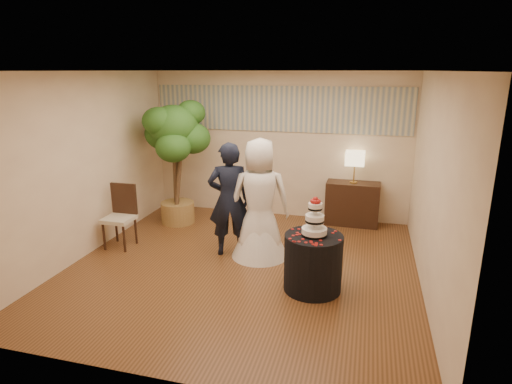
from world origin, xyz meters
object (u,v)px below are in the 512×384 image
(cake_table, at_px, (313,263))
(groom, at_px, (229,200))
(table_lamp, at_px, (354,167))
(bride, at_px, (260,199))
(ficus_tree, at_px, (175,162))
(wedding_cake, at_px, (315,216))
(side_chair, at_px, (119,217))
(console, at_px, (352,204))

(cake_table, bearing_deg, groom, 149.89)
(table_lamp, bearing_deg, bride, -125.82)
(cake_table, distance_m, table_lamp, 2.80)
(cake_table, height_order, ficus_tree, ficus_tree)
(bride, bearing_deg, groom, -10.27)
(groom, distance_m, bride, 0.48)
(groom, xyz_separation_m, wedding_cake, (1.42, -0.82, 0.13))
(table_lamp, height_order, side_chair, table_lamp)
(table_lamp, height_order, ficus_tree, ficus_tree)
(console, bearing_deg, ficus_tree, -166.13)
(console, distance_m, table_lamp, 0.69)
(wedding_cake, height_order, ficus_tree, ficus_tree)
(side_chair, bearing_deg, groom, 5.95)
(wedding_cake, bearing_deg, side_chair, 169.22)
(bride, bearing_deg, wedding_cake, 123.39)
(groom, height_order, table_lamp, groom)
(table_lamp, bearing_deg, cake_table, -98.05)
(console, xyz_separation_m, ficus_tree, (-3.20, -0.75, 0.76))
(cake_table, distance_m, side_chair, 3.30)
(wedding_cake, xyz_separation_m, console, (0.38, 2.68, -0.62))
(bride, relative_size, console, 1.92)
(groom, bearing_deg, wedding_cake, 132.00)
(groom, relative_size, side_chair, 1.74)
(cake_table, relative_size, console, 0.79)
(groom, distance_m, wedding_cake, 1.64)
(groom, xyz_separation_m, side_chair, (-1.83, -0.20, -0.38))
(table_lamp, bearing_deg, console, 0.00)
(bride, bearing_deg, cake_table, 123.39)
(bride, distance_m, console, 2.32)
(bride, height_order, wedding_cake, bride)
(groom, height_order, side_chair, groom)
(groom, bearing_deg, table_lamp, -151.84)
(bride, bearing_deg, console, -140.15)
(console, relative_size, ficus_tree, 0.42)
(bride, distance_m, ficus_tree, 2.19)
(console, distance_m, ficus_tree, 3.38)
(ficus_tree, bearing_deg, side_chair, -107.62)
(bride, height_order, ficus_tree, ficus_tree)
(wedding_cake, bearing_deg, ficus_tree, 145.57)
(bride, xyz_separation_m, ficus_tree, (-1.89, 1.08, 0.24))
(bride, relative_size, side_chair, 1.81)
(side_chair, bearing_deg, table_lamp, 29.30)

